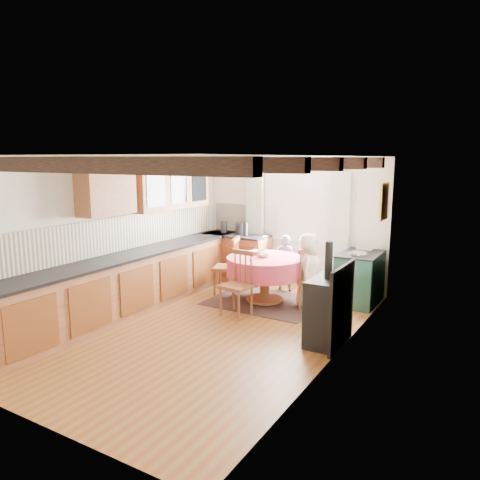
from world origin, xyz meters
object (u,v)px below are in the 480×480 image
Objects in this scene: aga_range at (360,278)px; child_far at (285,263)px; child_right at (308,270)px; chair_near at (236,284)px; cast_iron_stove at (328,293)px; cup at (259,254)px; chair_left at (226,265)px; chair_right at (314,280)px; dining_table at (265,280)px.

child_far is (-1.39, 0.06, 0.08)m from aga_range.
chair_near is at bearing 126.46° from child_right.
cup is at bearing 144.83° from cast_iron_stove.
cast_iron_stove is (0.11, -1.89, 0.24)m from aga_range.
chair_near is at bearing 167.80° from cast_iron_stove.
aga_range is at bearing 93.33° from cast_iron_stove.
cast_iron_stove is (2.31, -1.24, 0.17)m from chair_left.
child_right is at bearing 56.63° from chair_near.
child_far is at bearing 94.13° from chair_near.
cup is at bearing 98.39° from chair_right.
chair_near is 0.74× the size of cast_iron_stove.
dining_table is at bearing 86.84° from child_right.
cast_iron_stove is (1.56, -0.34, 0.18)m from chair_near.
chair_near is 1.23m from child_right.
dining_table is 1.57m from aga_range.
cup is (-0.94, -0.08, 0.33)m from chair_right.
chair_near is 0.84m from cup.
chair_near is at bearing -95.26° from dining_table.
chair_right is at bearing 125.39° from child_far.
cast_iron_stove is 1.12× the size of child_right.
chair_left reaches higher than chair_right.
child_far is 9.28× the size of cup.
dining_table is 1.24× the size of child_far.
chair_right reaches higher than dining_table.
dining_table is at bearing 96.44° from chair_right.
chair_near reaches higher than aga_range.
dining_table is 0.94× the size of cast_iron_stove.
child_far is (-0.86, 0.76, 0.02)m from chair_right.
chair_left is (-0.75, 0.91, 0.01)m from chair_near.
chair_left is at bearing 27.90° from child_far.
dining_table is at bearing 77.54° from child_far.
cup is (-0.09, -0.04, 0.44)m from dining_table.
child_far reaches higher than chair_right.
aga_range is (2.20, 0.65, -0.07)m from chair_left.
aga_range is (1.38, 0.74, 0.05)m from dining_table.
chair_left is 1.54m from child_right.
cast_iron_stove is at bearing -37.58° from dining_table.
chair_left is (-0.82, 0.10, 0.12)m from dining_table.
chair_right is 0.82× the size of child_right.
child_far is 0.90m from cup.
dining_table is at bearing 22.98° from cup.
cast_iron_stove is at bearing -86.67° from aga_range.
cast_iron_stove is 1.32× the size of child_far.
cup is (0.74, -0.13, 0.31)m from chair_left.
cast_iron_stove is (0.64, -1.19, 0.18)m from chair_right.
chair_right reaches higher than cup.
chair_left is 1.08× the size of aga_range.
chair_left reaches higher than cup.
chair_right is 1.04× the size of aga_range.
chair_right is at bearing 70.84° from chair_left.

